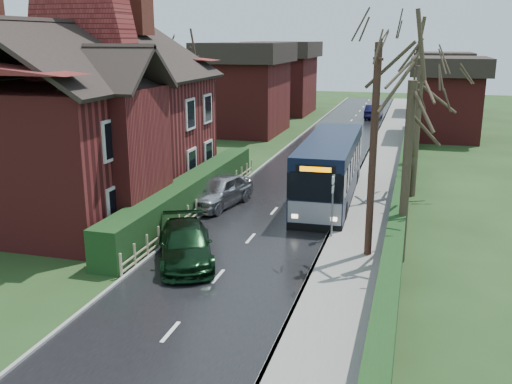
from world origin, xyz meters
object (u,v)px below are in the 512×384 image
(car_silver, at_px, (219,191))
(bus, at_px, (330,170))
(car_green, at_px, (186,244))
(brick_house, at_px, (91,116))
(bus_stop_sign, at_px, (333,197))
(telegraph_pole, at_px, (373,154))

(car_silver, bearing_deg, bus, 38.99)
(car_green, bearing_deg, car_silver, 74.66)
(brick_house, bearing_deg, car_green, -39.01)
(brick_house, bearing_deg, bus_stop_sign, -9.32)
(brick_house, bearing_deg, car_silver, 12.98)
(bus_stop_sign, bearing_deg, brick_house, 170.73)
(telegraph_pole, bearing_deg, bus, 89.43)
(brick_house, relative_size, bus_stop_sign, 5.36)
(bus, xyz_separation_m, bus_stop_sign, (1.00, -5.85, 0.22))
(car_green, height_order, bus_stop_sign, bus_stop_sign)
(brick_house, height_order, car_green, brick_house)
(car_green, relative_size, bus_stop_sign, 1.70)
(car_silver, relative_size, bus_stop_sign, 1.64)
(brick_house, height_order, telegraph_pole, brick_house)
(bus, bearing_deg, car_green, -113.20)
(bus, bearing_deg, car_silver, -154.98)
(brick_house, xyz_separation_m, bus, (10.94, 3.89, -2.80))
(telegraph_pole, bearing_deg, bus_stop_sign, 115.25)
(car_green, relative_size, telegraph_pole, 0.59)
(bus, height_order, car_silver, bus)
(bus_stop_sign, bearing_deg, bus, 99.74)
(bus, relative_size, bus_stop_sign, 3.87)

